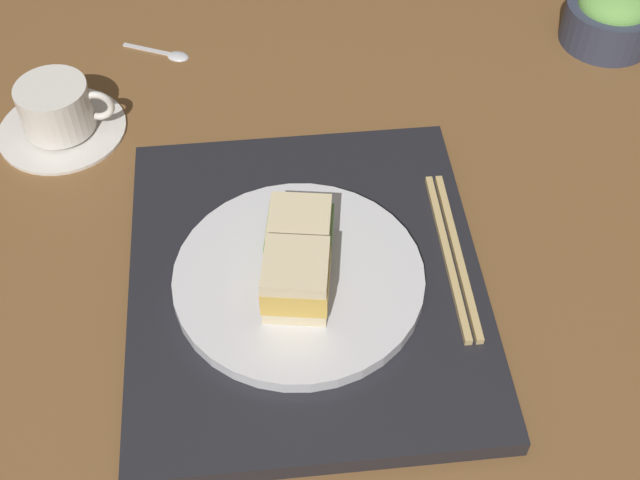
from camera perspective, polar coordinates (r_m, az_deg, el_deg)
The scene contains 9 objects.
ground_plane at distance 82.53cm, azimuth 0.54°, elevation -5.80°, with size 140.00×100.00×3.00cm, color brown.
serving_tray at distance 82.50cm, azimuth -0.95°, elevation -2.81°, with size 39.05×33.80×2.10cm, color black.
sandwich_plate at distance 80.53cm, azimuth -1.43°, elevation -2.62°, with size 23.85×23.85×1.38cm, color silver.
sandwich_near at distance 75.92cm, azimuth -1.59°, elevation -2.91°, with size 7.02×6.85×5.47cm.
sandwich_far at distance 80.14cm, azimuth -1.37°, elevation 0.47°, with size 7.12×7.14×4.69cm.
salad_bowl at distance 115.57cm, azimuth 18.94°, elevation 14.02°, with size 11.56×11.56×7.77cm.
chopsticks_pair at distance 83.83cm, azimuth 8.87°, elevation -0.94°, with size 20.64×1.94×0.70cm.
coffee_cup at distance 101.16cm, azimuth -17.16°, elevation 8.16°, with size 14.57×14.57×6.42cm.
teaspoon at distance 110.72cm, azimuth -10.05°, elevation 12.27°, with size 4.78×8.67×0.80cm.
Camera 1 is at (-46.23, 5.54, 66.64)cm, focal length 47.71 mm.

